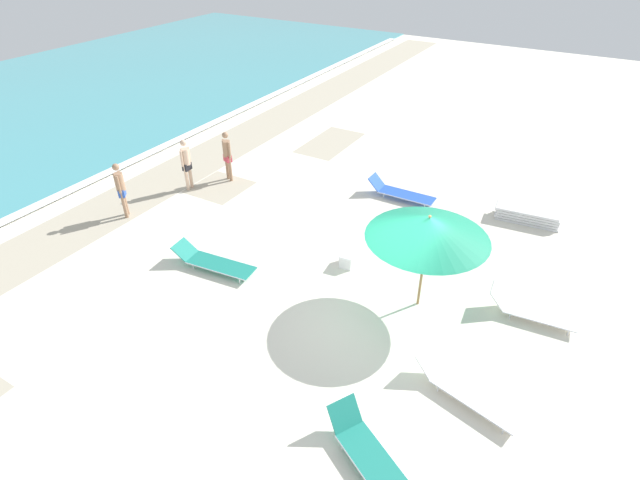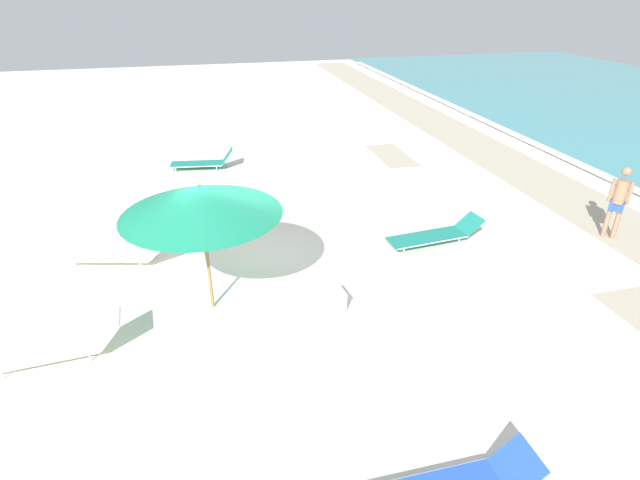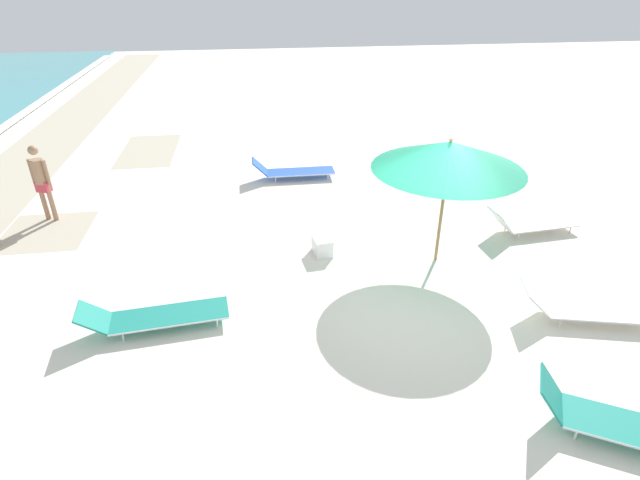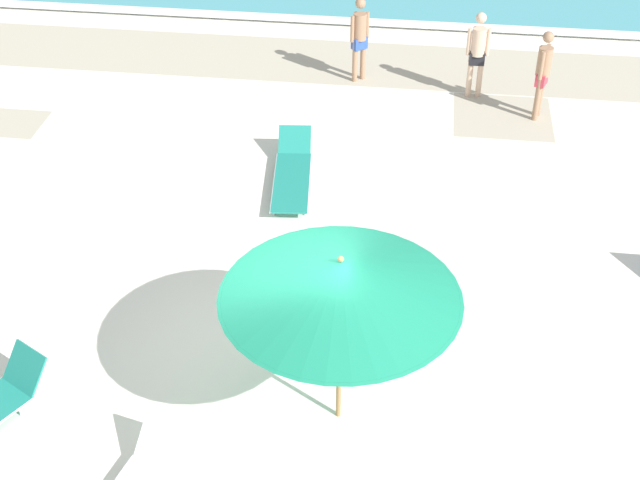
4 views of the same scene
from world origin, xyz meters
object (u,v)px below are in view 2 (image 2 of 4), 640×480
object	(u,v)px
cooler_box	(333,298)
beach_umbrella	(201,201)
sun_lounger_near_water_left	(204,162)
sun_lounger_under_umbrella	(174,209)
sun_lounger_near_water_right	(435,234)
sun_lounger_mid_beach_pair_a	(62,346)
beachgoer_strolling_adult	(619,199)
sun_lounger_mid_beach_solo	(122,254)

from	to	relation	value
cooler_box	beach_umbrella	bearing A→B (deg)	-111.08
sun_lounger_near_water_left	cooler_box	world-z (taller)	sun_lounger_near_water_left
cooler_box	sun_lounger_under_umbrella	bearing A→B (deg)	-156.01
sun_lounger_under_umbrella	sun_lounger_near_water_right	distance (m)	6.64
beach_umbrella	cooler_box	xyz separation A→B (m)	(0.55, 2.20, -1.98)
sun_lounger_mid_beach_pair_a	cooler_box	distance (m)	4.63
sun_lounger_near_water_left	sun_lounger_mid_beach_pair_a	world-z (taller)	sun_lounger_near_water_left
beach_umbrella	sun_lounger_near_water_right	distance (m)	5.72
sun_lounger_under_umbrella	beach_umbrella	bearing A→B (deg)	39.35
sun_lounger_near_water_right	beachgoer_strolling_adult	distance (m)	4.28
beach_umbrella	sun_lounger_mid_beach_pair_a	distance (m)	3.22
beach_umbrella	sun_lounger_near_water_right	world-z (taller)	beach_umbrella
beachgoer_strolling_adult	cooler_box	world-z (taller)	beachgoer_strolling_adult
sun_lounger_mid_beach_pair_a	cooler_box	xyz separation A→B (m)	(-0.30, 4.62, -0.03)
sun_lounger_mid_beach_solo	beachgoer_strolling_adult	size ratio (longest dim) A/B	1.28
sun_lounger_near_water_left	cooler_box	size ratio (longest dim) A/B	3.83
sun_lounger_near_water_right	cooler_box	xyz separation A→B (m)	(1.93, -3.00, -0.02)
sun_lounger_near_water_right	sun_lounger_mid_beach_solo	distance (m)	7.05
sun_lounger_near_water_left	sun_lounger_near_water_right	world-z (taller)	sun_lounger_near_water_left
sun_lounger_mid_beach_solo	beach_umbrella	bearing A→B (deg)	54.03
sun_lounger_mid_beach_pair_a	cooler_box	size ratio (longest dim) A/B	3.75
beach_umbrella	sun_lounger_mid_beach_pair_a	world-z (taller)	beach_umbrella
sun_lounger_near_water_right	sun_lounger_mid_beach_pair_a	world-z (taller)	sun_lounger_mid_beach_pair_a
sun_lounger_mid_beach_solo	sun_lounger_mid_beach_pair_a	bearing A→B (deg)	2.48
sun_lounger_mid_beach_solo	cooler_box	xyz separation A→B (m)	(2.71, 4.01, -0.03)
sun_lounger_under_umbrella	sun_lounger_near_water_left	bearing A→B (deg)	-164.37
sun_lounger_near_water_left	sun_lounger_near_water_right	distance (m)	8.28
sun_lounger_mid_beach_pair_a	sun_lounger_under_umbrella	bearing A→B (deg)	157.14
sun_lounger_under_umbrella	sun_lounger_near_water_left	size ratio (longest dim) A/B	0.97
beachgoer_strolling_adult	sun_lounger_mid_beach_pair_a	bearing A→B (deg)	-123.51
sun_lounger_near_water_left	beachgoer_strolling_adult	world-z (taller)	beachgoer_strolling_adult
beach_umbrella	sun_lounger_near_water_left	world-z (taller)	beach_umbrella
sun_lounger_mid_beach_solo	cooler_box	world-z (taller)	sun_lounger_mid_beach_solo
beach_umbrella	beachgoer_strolling_adult	xyz separation A→B (m)	(-0.62, 9.33, -1.16)
sun_lounger_under_umbrella	cooler_box	xyz separation A→B (m)	(4.89, 2.94, -0.04)
sun_lounger_mid_beach_solo	beachgoer_strolling_adult	distance (m)	11.27
sun_lounger_near_water_right	cooler_box	distance (m)	3.56
beach_umbrella	sun_lounger_near_water_left	size ratio (longest dim) A/B	1.34
beach_umbrella	cooler_box	size ratio (longest dim) A/B	5.14
sun_lounger_under_umbrella	cooler_box	size ratio (longest dim) A/B	3.70
sun_lounger_mid_beach_solo	cooler_box	size ratio (longest dim) A/B	4.21
sun_lounger_under_umbrella	sun_lounger_mid_beach_solo	distance (m)	2.43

